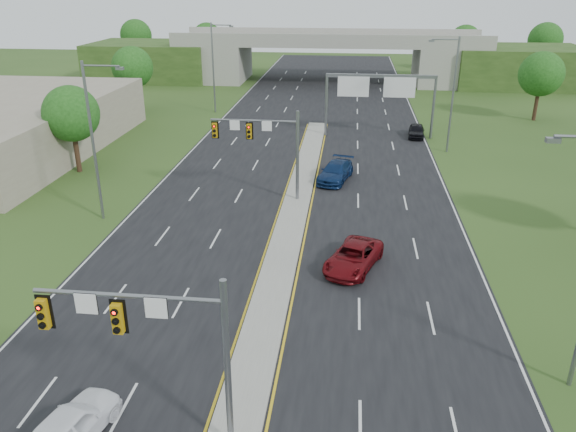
# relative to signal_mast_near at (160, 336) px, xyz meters

# --- Properties ---
(road) EXTENTS (24.00, 160.00, 0.02)m
(road) POSITION_rel_signal_mast_near_xyz_m (2.26, 35.07, -4.72)
(road) COLOR black
(road) RESTS_ON ground
(median) EXTENTS (2.00, 54.00, 0.16)m
(median) POSITION_rel_signal_mast_near_xyz_m (2.26, 23.07, -4.63)
(median) COLOR gray
(median) RESTS_ON road
(lane_markings) EXTENTS (23.72, 160.00, 0.01)m
(lane_markings) POSITION_rel_signal_mast_near_xyz_m (1.66, 28.99, -4.70)
(lane_markings) COLOR gold
(lane_markings) RESTS_ON road
(signal_mast_near) EXTENTS (6.62, 0.60, 7.00)m
(signal_mast_near) POSITION_rel_signal_mast_near_xyz_m (0.00, 0.00, 0.00)
(signal_mast_near) COLOR slate
(signal_mast_near) RESTS_ON ground
(signal_mast_far) EXTENTS (6.62, 0.60, 7.00)m
(signal_mast_far) POSITION_rel_signal_mast_near_xyz_m (0.00, 25.00, 0.00)
(signal_mast_far) COLOR slate
(signal_mast_far) RESTS_ON ground
(sign_gantry) EXTENTS (11.58, 0.44, 6.67)m
(sign_gantry) POSITION_rel_signal_mast_near_xyz_m (8.95, 44.99, 0.51)
(sign_gantry) COLOR slate
(sign_gantry) RESTS_ON ground
(overpass) EXTENTS (80.00, 14.00, 8.10)m
(overpass) POSITION_rel_signal_mast_near_xyz_m (2.26, 80.07, -1.17)
(overpass) COLOR gray
(overpass) RESTS_ON ground
(lightpole_l_mid) EXTENTS (2.85, 0.25, 11.00)m
(lightpole_l_mid) POSITION_rel_signal_mast_near_xyz_m (-11.03, 20.07, 1.38)
(lightpole_l_mid) COLOR slate
(lightpole_l_mid) RESTS_ON ground
(lightpole_l_far) EXTENTS (2.85, 0.25, 11.00)m
(lightpole_l_far) POSITION_rel_signal_mast_near_xyz_m (-11.03, 55.07, 1.38)
(lightpole_l_far) COLOR slate
(lightpole_l_far) RESTS_ON ground
(lightpole_r_far) EXTENTS (2.85, 0.25, 11.00)m
(lightpole_r_far) POSITION_rel_signal_mast_near_xyz_m (15.56, 40.07, 1.38)
(lightpole_r_far) COLOR slate
(lightpole_r_far) RESTS_ON ground
(tree_l_near) EXTENTS (4.80, 4.80, 7.60)m
(tree_l_near) POSITION_rel_signal_mast_near_xyz_m (-17.74, 30.07, 0.45)
(tree_l_near) COLOR #382316
(tree_l_near) RESTS_ON ground
(tree_l_mid) EXTENTS (5.20, 5.20, 8.12)m
(tree_l_mid) POSITION_rel_signal_mast_near_xyz_m (-21.74, 55.07, 0.78)
(tree_l_mid) COLOR #382316
(tree_l_mid) RESTS_ON ground
(tree_r_mid) EXTENTS (5.20, 5.20, 8.12)m
(tree_r_mid) POSITION_rel_signal_mast_near_xyz_m (28.26, 55.07, 0.78)
(tree_r_mid) COLOR #382316
(tree_r_mid) RESTS_ON ground
(tree_back_a) EXTENTS (6.00, 6.00, 8.85)m
(tree_back_a) POSITION_rel_signal_mast_near_xyz_m (-35.74, 94.07, 1.11)
(tree_back_a) COLOR #382316
(tree_back_a) RESTS_ON ground
(tree_back_b) EXTENTS (5.60, 5.60, 8.32)m
(tree_back_b) POSITION_rel_signal_mast_near_xyz_m (-21.74, 94.07, 0.78)
(tree_back_b) COLOR #382316
(tree_back_b) RESTS_ON ground
(tree_back_c) EXTENTS (5.60, 5.60, 8.32)m
(tree_back_c) POSITION_rel_signal_mast_near_xyz_m (26.26, 94.07, 0.78)
(tree_back_c) COLOR #382316
(tree_back_c) RESTS_ON ground
(tree_back_d) EXTENTS (6.00, 6.00, 8.85)m
(tree_back_d) POSITION_rel_signal_mast_near_xyz_m (40.26, 94.07, 1.11)
(tree_back_d) COLOR #382316
(tree_back_d) RESTS_ON ground
(commercial_building) EXTENTS (18.00, 30.00, 5.00)m
(commercial_building) POSITION_rel_signal_mast_near_xyz_m (-27.74, 35.07, -2.23)
(commercial_building) COLOR gray
(commercial_building) RESTS_ON ground
(car_white) EXTENTS (2.76, 4.79, 1.53)m
(car_white) POSITION_rel_signal_mast_near_xyz_m (-3.62, -0.38, -3.94)
(car_white) COLOR white
(car_white) RESTS_ON road
(car_far_a) EXTENTS (3.97, 5.64, 1.43)m
(car_far_a) POSITION_rel_signal_mast_near_xyz_m (6.61, 14.49, -3.99)
(car_far_a) COLOR #63090E
(car_far_a) RESTS_ON road
(car_far_b) EXTENTS (3.37, 5.69, 1.55)m
(car_far_b) POSITION_rel_signal_mast_near_xyz_m (5.03, 30.14, -3.93)
(car_far_b) COLOR #0C214B
(car_far_b) RESTS_ON road
(car_far_c) EXTENTS (2.03, 4.23, 1.39)m
(car_far_c) POSITION_rel_signal_mast_near_xyz_m (13.26, 45.40, -4.01)
(car_far_c) COLOR black
(car_far_c) RESTS_ON road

